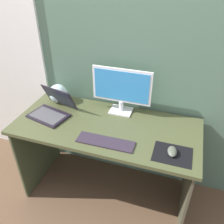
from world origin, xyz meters
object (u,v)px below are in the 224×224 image
object	(u,v)px
fishbowl	(58,93)
mouse	(172,151)
keyboard_external	(105,142)
monitor	(122,89)
laptop	(52,109)

from	to	relation	value
fishbowl	mouse	xyz separation A→B (m)	(1.02, -0.37, -0.06)
keyboard_external	mouse	size ratio (longest dim) A/B	4.04
monitor	fishbowl	xyz separation A→B (m)	(-0.57, -0.01, -0.13)
laptop	keyboard_external	bearing A→B (deg)	-20.78
laptop	fishbowl	distance (m)	0.21
monitor	keyboard_external	size ratio (longest dim) A/B	1.17
keyboard_external	mouse	xyz separation A→B (m)	(0.45, 0.03, 0.02)
monitor	laptop	size ratio (longest dim) A/B	1.31
laptop	mouse	bearing A→B (deg)	-9.96
monitor	mouse	distance (m)	0.62
monitor	fishbowl	size ratio (longest dim) A/B	2.90
monitor	fishbowl	distance (m)	0.58
monitor	laptop	xyz separation A→B (m)	(-0.52, -0.21, -0.17)
monitor	mouse	xyz separation A→B (m)	(0.46, -0.38, -0.19)
fishbowl	keyboard_external	xyz separation A→B (m)	(0.58, -0.40, -0.07)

